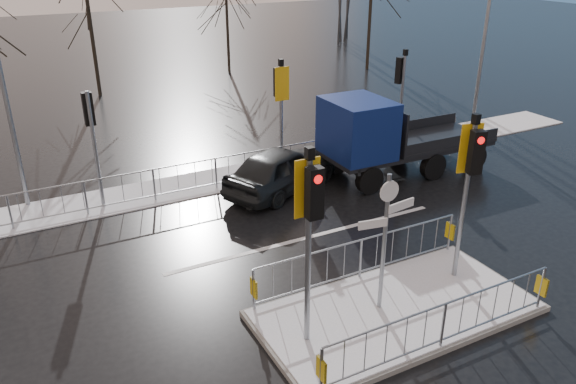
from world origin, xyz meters
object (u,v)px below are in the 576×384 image
traffic_island (396,298)px  car_far_lane (282,169)px  street_lamp_left (0,55)px  flatbed_truck (379,136)px  street_lamp_right (488,23)px

traffic_island → car_far_lane: bearing=83.2°
traffic_island → street_lamp_left: size_ratio=0.73×
car_far_lane → flatbed_truck: size_ratio=0.70×
street_lamp_left → traffic_island: bearing=-55.9°
flatbed_truck → street_lamp_right: bearing=18.2°
traffic_island → flatbed_truck: (4.10, 6.36, 1.09)m
traffic_island → car_far_lane: (0.83, 6.95, 0.33)m
traffic_island → street_lamp_right: size_ratio=0.75×
traffic_island → street_lamp_right: street_lamp_right is taller
street_lamp_right → street_lamp_left: size_ratio=0.98×
traffic_island → street_lamp_right: (10.58, 8.49, 4.00)m
flatbed_truck → street_lamp_left: size_ratio=0.73×
car_far_lane → street_lamp_left: size_ratio=0.52×
car_far_lane → street_lamp_right: bearing=-105.7°
traffic_island → street_lamp_right: 14.14m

